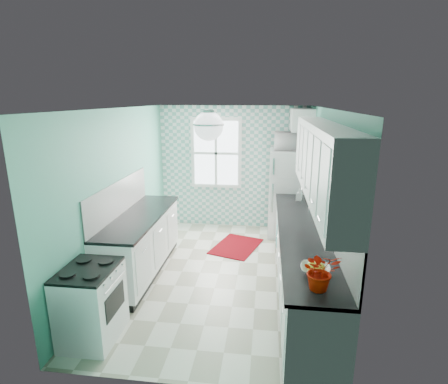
# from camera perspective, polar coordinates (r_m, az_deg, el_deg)

# --- Properties ---
(floor) EXTENTS (3.00, 4.40, 0.02)m
(floor) POSITION_cam_1_polar(r_m,az_deg,el_deg) (5.57, -0.85, -13.29)
(floor) COLOR white
(floor) RESTS_ON ground
(ceiling) EXTENTS (3.00, 4.40, 0.02)m
(ceiling) POSITION_cam_1_polar(r_m,az_deg,el_deg) (4.90, -0.97, 13.61)
(ceiling) COLOR white
(ceiling) RESTS_ON wall_back
(wall_back) EXTENTS (3.00, 0.02, 2.50)m
(wall_back) POSITION_cam_1_polar(r_m,az_deg,el_deg) (7.23, 1.53, 4.01)
(wall_back) COLOR #57B59A
(wall_back) RESTS_ON floor
(wall_front) EXTENTS (3.00, 0.02, 2.50)m
(wall_front) POSITION_cam_1_polar(r_m,az_deg,el_deg) (3.06, -6.77, -11.91)
(wall_front) COLOR #57B59A
(wall_front) RESTS_ON floor
(wall_left) EXTENTS (0.02, 4.40, 2.50)m
(wall_left) POSITION_cam_1_polar(r_m,az_deg,el_deg) (5.50, -16.67, -0.15)
(wall_left) COLOR #57B59A
(wall_left) RESTS_ON floor
(wall_right) EXTENTS (0.02, 4.40, 2.50)m
(wall_right) POSITION_cam_1_polar(r_m,az_deg,el_deg) (5.11, 16.10, -1.24)
(wall_right) COLOR #57B59A
(wall_right) RESTS_ON floor
(accent_wall) EXTENTS (3.00, 0.01, 2.50)m
(accent_wall) POSITION_cam_1_polar(r_m,az_deg,el_deg) (7.21, 1.51, 3.98)
(accent_wall) COLOR #69AEA5
(accent_wall) RESTS_ON wall_back
(window) EXTENTS (1.04, 0.05, 1.44)m
(window) POSITION_cam_1_polar(r_m,az_deg,el_deg) (7.17, -1.30, 6.36)
(window) COLOR white
(window) RESTS_ON wall_back
(backsplash_right) EXTENTS (0.02, 3.60, 0.51)m
(backsplash_right) POSITION_cam_1_polar(r_m,az_deg,el_deg) (4.75, 16.51, -3.22)
(backsplash_right) COLOR white
(backsplash_right) RESTS_ON wall_right
(backsplash_left) EXTENTS (0.02, 2.15, 0.51)m
(backsplash_left) POSITION_cam_1_polar(r_m,az_deg,el_deg) (5.44, -16.73, -0.92)
(backsplash_left) COLOR white
(backsplash_left) RESTS_ON wall_left
(upper_cabinets_right) EXTENTS (0.33, 3.20, 0.90)m
(upper_cabinets_right) POSITION_cam_1_polar(r_m,az_deg,el_deg) (4.36, 15.61, 4.83)
(upper_cabinets_right) COLOR white
(upper_cabinets_right) RESTS_ON wall_right
(upper_cabinet_fridge) EXTENTS (0.40, 0.74, 0.40)m
(upper_cabinet_fridge) POSITION_cam_1_polar(r_m,az_deg,el_deg) (6.72, 12.58, 11.43)
(upper_cabinet_fridge) COLOR white
(upper_cabinet_fridge) RESTS_ON wall_right
(ceiling_light) EXTENTS (0.34, 0.34, 0.35)m
(ceiling_light) POSITION_cam_1_polar(r_m,az_deg,el_deg) (4.12, -2.53, 10.73)
(ceiling_light) COLOR silver
(ceiling_light) RESTS_ON ceiling
(base_cabinets_right) EXTENTS (0.60, 3.60, 0.90)m
(base_cabinets_right) POSITION_cam_1_polar(r_m,az_deg,el_deg) (4.99, 12.53, -11.30)
(base_cabinets_right) COLOR white
(base_cabinets_right) RESTS_ON floor
(countertop_right) EXTENTS (0.63, 3.60, 0.04)m
(countertop_right) POSITION_cam_1_polar(r_m,az_deg,el_deg) (4.80, 12.67, -6.25)
(countertop_right) COLOR black
(countertop_right) RESTS_ON base_cabinets_right
(base_cabinets_left) EXTENTS (0.60, 2.15, 0.90)m
(base_cabinets_left) POSITION_cam_1_polar(r_m,az_deg,el_deg) (5.58, -13.41, -8.41)
(base_cabinets_left) COLOR white
(base_cabinets_left) RESTS_ON floor
(countertop_left) EXTENTS (0.63, 2.15, 0.04)m
(countertop_left) POSITION_cam_1_polar(r_m,az_deg,el_deg) (5.41, -13.56, -3.85)
(countertop_left) COLOR black
(countertop_left) RESTS_ON base_cabinets_left
(fridge) EXTENTS (0.74, 0.73, 1.70)m
(fridge) POSITION_cam_1_polar(r_m,az_deg,el_deg) (6.89, 10.38, -0.21)
(fridge) COLOR white
(fridge) RESTS_ON floor
(stove) EXTENTS (0.56, 0.70, 0.84)m
(stove) POSITION_cam_1_polar(r_m,az_deg,el_deg) (4.32, -20.84, -16.51)
(stove) COLOR white
(stove) RESTS_ON floor
(sink) EXTENTS (0.50, 0.42, 0.53)m
(sink) POSITION_cam_1_polar(r_m,az_deg,el_deg) (5.63, 12.06, -2.90)
(sink) COLOR silver
(sink) RESTS_ON countertop_right
(rug) EXTENTS (0.99, 1.18, 0.02)m
(rug) POSITION_cam_1_polar(r_m,az_deg,el_deg) (6.48, 2.02, -8.84)
(rug) COLOR maroon
(rug) RESTS_ON floor
(dish_towel) EXTENTS (0.08, 0.26, 0.40)m
(dish_towel) POSITION_cam_1_polar(r_m,az_deg,el_deg) (5.85, 8.64, -6.74)
(dish_towel) COLOR #55A68C
(dish_towel) RESTS_ON base_cabinets_right
(fruit_bowl) EXTENTS (0.33, 0.33, 0.07)m
(fruit_bowl) POSITION_cam_1_polar(r_m,az_deg,el_deg) (3.69, 14.67, -12.14)
(fruit_bowl) COLOR white
(fruit_bowl) RESTS_ON countertop_right
(potted_plant) EXTENTS (0.38, 0.34, 0.37)m
(potted_plant) POSITION_cam_1_polar(r_m,az_deg,el_deg) (3.35, 15.52, -12.29)
(potted_plant) COLOR red
(potted_plant) RESTS_ON countertop_right
(soap_bottle) EXTENTS (0.11, 0.11, 0.20)m
(soap_bottle) POSITION_cam_1_polar(r_m,az_deg,el_deg) (6.10, 12.15, -0.42)
(soap_bottle) COLOR #93B3D1
(soap_bottle) RESTS_ON countertop_right
(microwave) EXTENTS (0.60, 0.42, 0.33)m
(microwave) POSITION_cam_1_polar(r_m,az_deg,el_deg) (6.70, 10.79, 8.16)
(microwave) COLOR white
(microwave) RESTS_ON fridge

